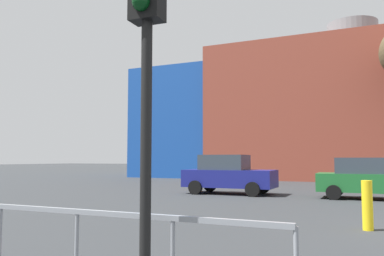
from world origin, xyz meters
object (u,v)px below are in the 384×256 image
object	(u,v)px
traffic_light_near_left	(146,37)
bollard_yellow_1	(367,205)
parked_car_1	(366,178)
parked_car_0	(228,174)

from	to	relation	value
traffic_light_near_left	bollard_yellow_1	world-z (taller)	traffic_light_near_left
parked_car_1	parked_car_0	bearing A→B (deg)	-180.00
bollard_yellow_1	parked_car_0	bearing A→B (deg)	128.14
parked_car_0	parked_car_1	distance (m)	5.95
parked_car_0	traffic_light_near_left	world-z (taller)	traffic_light_near_left
bollard_yellow_1	parked_car_1	bearing A→B (deg)	90.49
parked_car_0	traffic_light_near_left	distance (m)	14.81
parked_car_1	bollard_yellow_1	bearing A→B (deg)	-89.51
parked_car_0	bollard_yellow_1	xyz separation A→B (m)	(6.01, -7.66, -0.34)
parked_car_0	traffic_light_near_left	size ratio (longest dim) A/B	1.05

